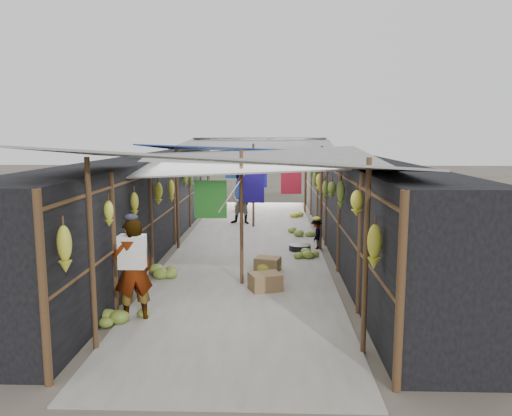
# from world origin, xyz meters

# --- Properties ---
(ground) EXTENTS (80.00, 80.00, 0.00)m
(ground) POSITION_xyz_m (0.00, 0.00, 0.00)
(ground) COLOR #6B6356
(ground) RESTS_ON ground
(aisle_slab) EXTENTS (3.60, 16.00, 0.02)m
(aisle_slab) POSITION_xyz_m (0.00, 6.50, 0.01)
(aisle_slab) COLOR #9E998E
(aisle_slab) RESTS_ON ground
(stall_left) EXTENTS (1.40, 15.00, 2.30)m
(stall_left) POSITION_xyz_m (-2.70, 6.50, 1.15)
(stall_left) COLOR black
(stall_left) RESTS_ON ground
(stall_right) EXTENTS (1.40, 15.00, 2.30)m
(stall_right) POSITION_xyz_m (2.70, 6.50, 1.15)
(stall_right) COLOR black
(stall_right) RESTS_ON ground
(crate_near) EXTENTS (0.60, 0.53, 0.30)m
(crate_near) POSITION_xyz_m (0.49, 3.93, 0.15)
(crate_near) COLOR #906849
(crate_near) RESTS_ON ground
(crate_mid) EXTENTS (0.67, 0.61, 0.33)m
(crate_mid) POSITION_xyz_m (0.46, 2.61, 0.17)
(crate_mid) COLOR #906849
(crate_mid) RESTS_ON ground
(crate_back) EXTENTS (0.46, 0.39, 0.27)m
(crate_back) POSITION_xyz_m (-0.61, 12.22, 0.14)
(crate_back) COLOR #906849
(crate_back) RESTS_ON ground
(black_basin) EXTENTS (0.54, 0.54, 0.16)m
(black_basin) POSITION_xyz_m (1.28, 5.81, 0.08)
(black_basin) COLOR black
(black_basin) RESTS_ON ground
(vendor_elderly) EXTENTS (0.70, 0.61, 1.62)m
(vendor_elderly) POSITION_xyz_m (-1.56, 1.06, 0.81)
(vendor_elderly) COLOR white
(vendor_elderly) RESTS_ON ground
(shopper_blue) EXTENTS (0.92, 0.78, 1.66)m
(shopper_blue) POSITION_xyz_m (-0.37, 9.51, 0.83)
(shopper_blue) COLOR navy
(shopper_blue) RESTS_ON ground
(vendor_seated) EXTENTS (0.40, 0.56, 0.78)m
(vendor_seated) POSITION_xyz_m (1.70, 6.00, 0.39)
(vendor_seated) COLOR #46413D
(vendor_seated) RESTS_ON ground
(market_canopy) EXTENTS (5.62, 15.20, 2.77)m
(market_canopy) POSITION_xyz_m (0.03, 6.83, 2.41)
(market_canopy) COLOR brown
(market_canopy) RESTS_ON ground
(hanging_bananas) EXTENTS (3.95, 14.22, 0.86)m
(hanging_bananas) POSITION_xyz_m (0.08, 6.38, 1.65)
(hanging_bananas) COLOR gold
(hanging_bananas) RESTS_ON ground
(floor_bananas) EXTENTS (3.82, 10.63, 0.35)m
(floor_bananas) POSITION_xyz_m (-0.21, 6.87, 0.15)
(floor_bananas) COLOR gold
(floor_bananas) RESTS_ON ground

